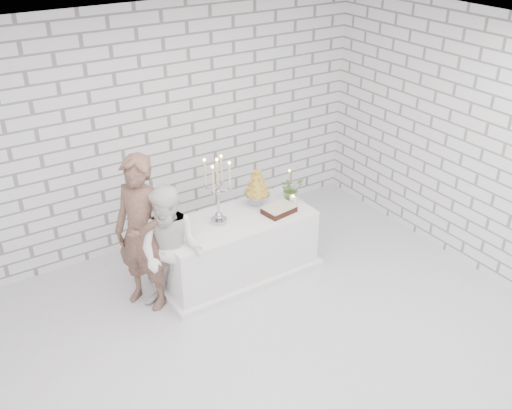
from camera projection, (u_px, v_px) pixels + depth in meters
name	position (u px, v px, depth m)	size (l,w,h in m)	color
ground	(259.00, 350.00, 5.80)	(6.00, 5.00, 0.01)	silver
ceiling	(260.00, 50.00, 4.36)	(6.00, 5.00, 0.01)	white
wall_back	(146.00, 132.00, 6.93)	(6.00, 0.01, 3.00)	white
wall_right	(483.00, 149.00, 6.50)	(0.01, 5.00, 3.00)	white
cake_table	(237.00, 246.00, 6.79)	(1.80, 0.80, 0.75)	white
groom	(142.00, 234.00, 6.06)	(0.65, 0.42, 1.77)	#50362C
bride	(172.00, 252.00, 6.02)	(0.72, 0.56, 1.48)	white
candelabra	(218.00, 191.00, 6.34)	(0.32, 0.32, 0.80)	#A7A7B2
croquembouche	(257.00, 187.00, 6.79)	(0.31, 0.31, 0.49)	#9D751B
chocolate_cake	(279.00, 209.00, 6.72)	(0.36, 0.26, 0.08)	black
pillar_candle	(293.00, 201.00, 6.86)	(0.08, 0.08, 0.12)	white
extra_taper	(289.00, 183.00, 7.05)	(0.06, 0.06, 0.32)	beige
flowers	(291.00, 189.00, 6.93)	(0.28, 0.24, 0.31)	#5A8245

